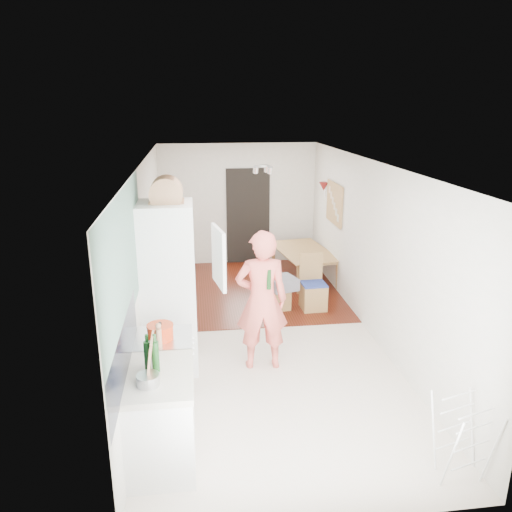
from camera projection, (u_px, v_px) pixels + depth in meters
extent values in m
cube|color=beige|center=(262.00, 334.00, 7.36)|extent=(3.20, 7.00, 0.01)
cube|color=#53180F|center=(248.00, 289.00, 9.11)|extent=(3.20, 3.30, 0.01)
cube|color=slate|center=(125.00, 259.00, 4.72)|extent=(0.02, 3.00, 1.30)
cube|color=black|center=(125.00, 353.00, 4.41)|extent=(0.02, 1.90, 0.50)
cube|color=black|center=(248.00, 216.00, 10.38)|extent=(0.90, 0.04, 2.00)
cube|color=white|center=(162.00, 421.00, 4.65)|extent=(0.60, 0.90, 0.86)
cube|color=beige|center=(159.00, 377.00, 4.52)|extent=(0.62, 0.92, 0.06)
cube|color=white|center=(165.00, 378.00, 5.36)|extent=(0.60, 0.60, 0.88)
cube|color=silver|center=(163.00, 339.00, 5.22)|extent=(0.60, 0.60, 0.04)
cube|color=white|center=(169.00, 289.00, 6.14)|extent=(0.66, 0.66, 2.15)
cube|color=white|center=(219.00, 257.00, 5.79)|extent=(0.14, 0.56, 0.70)
cube|color=white|center=(193.00, 251.00, 6.04)|extent=(0.02, 0.52, 0.66)
cube|color=tan|center=(335.00, 203.00, 8.89)|extent=(0.03, 0.90, 0.70)
cube|color=#A47D4A|center=(334.00, 203.00, 8.89)|extent=(0.00, 0.94, 0.74)
cone|color=maroon|center=(324.00, 186.00, 9.44)|extent=(0.18, 0.18, 0.16)
imported|color=#EB6559|center=(262.00, 288.00, 6.17)|extent=(0.80, 0.54, 2.14)
imported|color=#A47D4A|center=(305.00, 267.00, 9.60)|extent=(0.97, 1.49, 0.49)
cube|color=slate|center=(282.00, 283.00, 8.09)|extent=(0.54, 0.54, 0.19)
cylinder|color=red|center=(160.00, 332.00, 5.15)|extent=(0.31, 0.31, 0.16)
cylinder|color=silver|center=(148.00, 380.00, 4.32)|extent=(0.23, 0.23, 0.10)
cylinder|color=#143D16|center=(269.00, 279.00, 6.03)|extent=(0.05, 0.05, 0.25)
cylinder|color=#143D16|center=(148.00, 356.00, 4.52)|extent=(0.08, 0.08, 0.29)
cylinder|color=#143D16|center=(156.00, 357.00, 4.51)|extent=(0.07, 0.07, 0.30)
cylinder|color=beige|center=(153.00, 359.00, 4.55)|extent=(0.11, 0.11, 0.21)
cylinder|color=tan|center=(159.00, 338.00, 4.96)|extent=(0.07, 0.07, 0.21)
cylinder|color=tan|center=(159.00, 338.00, 4.98)|extent=(0.07, 0.07, 0.20)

